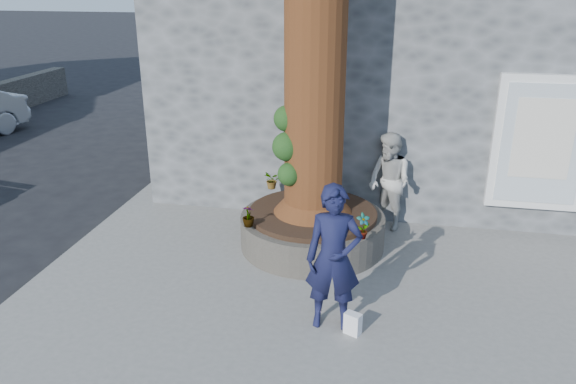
# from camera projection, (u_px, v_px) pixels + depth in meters

# --- Properties ---
(ground) EXTENTS (120.00, 120.00, 0.00)m
(ground) POSITION_uv_depth(u_px,v_px,m) (229.00, 314.00, 7.48)
(ground) COLOR black
(ground) RESTS_ON ground
(pavement) EXTENTS (9.00, 8.00, 0.12)m
(pavement) POSITION_uv_depth(u_px,v_px,m) (349.00, 283.00, 8.10)
(pavement) COLOR slate
(pavement) RESTS_ON ground
(yellow_line) EXTENTS (0.10, 30.00, 0.01)m
(yellow_line) POSITION_uv_depth(u_px,v_px,m) (64.00, 258.00, 8.95)
(yellow_line) COLOR yellow
(yellow_line) RESTS_ON ground
(stone_shop) EXTENTS (10.30, 8.30, 6.30)m
(stone_shop) POSITION_uv_depth(u_px,v_px,m) (426.00, 26.00, 12.46)
(stone_shop) COLOR #4A4D4F
(stone_shop) RESTS_ON ground
(planter) EXTENTS (2.30, 2.30, 0.60)m
(planter) POSITION_uv_depth(u_px,v_px,m) (312.00, 229.00, 9.01)
(planter) COLOR black
(planter) RESTS_ON pavement
(man) EXTENTS (0.72, 0.51, 1.85)m
(man) POSITION_uv_depth(u_px,v_px,m) (334.00, 258.00, 6.73)
(man) COLOR #131535
(man) RESTS_ON pavement
(woman) EXTENTS (1.02, 1.02, 1.67)m
(woman) POSITION_uv_depth(u_px,v_px,m) (389.00, 182.00, 9.48)
(woman) COLOR beige
(woman) RESTS_ON pavement
(shopping_bag) EXTENTS (0.23, 0.19, 0.28)m
(shopping_bag) POSITION_uv_depth(u_px,v_px,m) (353.00, 324.00, 6.82)
(shopping_bag) COLOR white
(shopping_bag) RESTS_ON pavement
(plant_a) EXTENTS (0.24, 0.21, 0.38)m
(plant_a) POSITION_uv_depth(u_px,v_px,m) (363.00, 226.00, 7.90)
(plant_a) COLOR gray
(plant_a) RESTS_ON planter
(plant_b) EXTENTS (0.30, 0.30, 0.39)m
(plant_b) POSITION_uv_depth(u_px,v_px,m) (323.00, 192.00, 9.12)
(plant_b) COLOR gray
(plant_b) RESTS_ON planter
(plant_c) EXTENTS (0.20, 0.20, 0.33)m
(plant_c) POSITION_uv_depth(u_px,v_px,m) (248.00, 216.00, 8.31)
(plant_c) COLOR gray
(plant_c) RESTS_ON planter
(plant_d) EXTENTS (0.37, 0.38, 0.31)m
(plant_d) POSITION_uv_depth(u_px,v_px,m) (272.00, 180.00, 9.78)
(plant_d) COLOR gray
(plant_d) RESTS_ON planter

